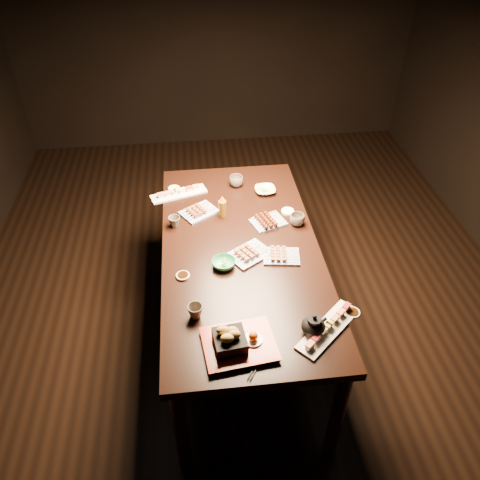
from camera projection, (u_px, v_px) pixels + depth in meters
name	position (u px, v px, depth m)	size (l,w,h in m)	color
ground	(246.00, 301.00, 3.39)	(5.00, 5.00, 0.00)	black
dining_table	(241.00, 294.00, 2.92)	(0.90, 1.80, 0.75)	black
sushi_platter_near	(328.00, 326.00, 2.21)	(0.40, 0.11, 0.05)	white
sushi_platter_far	(179.00, 192.00, 3.09)	(0.37, 0.10, 0.05)	white
yakitori_plate_center	(249.00, 251.00, 2.62)	(0.23, 0.17, 0.06)	#828EB6
yakitori_plate_right	(282.00, 254.00, 2.61)	(0.20, 0.15, 0.05)	#828EB6
yakitori_plate_left	(199.00, 210.00, 2.93)	(0.21, 0.16, 0.05)	#828EB6
tsukune_plate	(268.00, 220.00, 2.85)	(0.20, 0.14, 0.05)	#828EB6
edamame_bowl_green	(224.00, 263.00, 2.55)	(0.13, 0.13, 0.04)	#30955F
edamame_bowl_cream	(265.00, 190.00, 3.12)	(0.14, 0.14, 0.03)	beige
tempura_tray	(239.00, 338.00, 2.11)	(0.33, 0.26, 0.12)	black
teacup_near_left	(195.00, 311.00, 2.27)	(0.08, 0.08, 0.07)	#52493F
teacup_mid_right	(297.00, 220.00, 2.83)	(0.09, 0.09, 0.07)	#52493F
teacup_far_left	(174.00, 222.00, 2.82)	(0.07, 0.07, 0.07)	#52493F
teacup_far_right	(236.00, 181.00, 3.17)	(0.09, 0.09, 0.07)	#52493F
teapot	(314.00, 324.00, 2.18)	(0.13, 0.13, 0.11)	black
condiment_bottle	(222.00, 206.00, 2.88)	(0.05, 0.05, 0.15)	brown
sauce_dish_west	(183.00, 276.00, 2.50)	(0.07, 0.07, 0.01)	white
sauce_dish_east	(288.00, 211.00, 2.95)	(0.08, 0.08, 0.01)	white
sauce_dish_se	(352.00, 313.00, 2.30)	(0.07, 0.07, 0.01)	white
sauce_dish_nw	(174.00, 189.00, 3.15)	(0.08, 0.08, 0.01)	white
chopsticks_near	(260.00, 361.00, 2.08)	(0.22, 0.02, 0.01)	black
chopsticks_se	(328.00, 320.00, 2.27)	(0.20, 0.02, 0.01)	black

